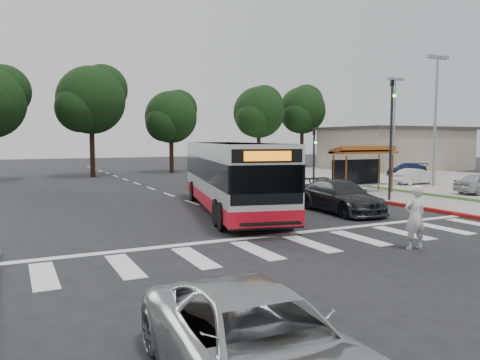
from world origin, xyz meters
TOP-DOWN VIEW (x-y plane):
  - ground at (0.00, 0.00)m, footprint 140.00×140.00m
  - sidewalk_east at (11.00, 8.00)m, footprint 4.00×40.00m
  - curb_east at (9.00, 8.00)m, footprint 0.30×40.00m
  - curb_east_red at (9.00, -2.00)m, footprint 0.32×6.00m
  - parking_lot at (23.00, 10.00)m, footprint 18.00×36.00m
  - commercial_building at (30.00, 22.00)m, footprint 14.00×10.00m
  - building_roof_cap at (30.00, 22.00)m, footprint 14.60×10.60m
  - crosswalk_ladder at (0.00, -5.00)m, footprint 18.00×2.60m
  - bus_shelter at (10.80, 5.10)m, footprint 4.20×1.60m
  - traffic_signal_ne_tall at (9.60, 1.49)m, footprint 0.18×0.37m
  - traffic_signal_ne_short at (9.60, 8.49)m, footprint 0.18×0.37m
  - lot_light_front at (18.00, 6.00)m, footprint 1.90×0.35m
  - lot_light_mid at (24.00, 16.00)m, footprint 1.90×0.35m
  - tree_ne_a at (16.08, 28.06)m, footprint 6.16×5.74m
  - tree_ne_b at (23.08, 30.06)m, footprint 6.16×5.74m
  - tree_north_a at (-1.92, 26.07)m, footprint 6.60×6.15m
  - tree_north_b at (6.07, 28.06)m, footprint 5.72×5.33m
  - transit_bus at (0.64, 2.47)m, footprint 5.52×12.68m
  - pedestrian at (2.43, -7.00)m, footprint 0.79×0.58m
  - dark_sedan at (5.00, -0.16)m, footprint 2.34×5.21m
  - silver_suv_south at (-5.80, -12.12)m, footprint 2.49×4.99m
  - parked_car_1 at (17.92, 7.50)m, footprint 3.50×1.37m
  - parked_car_3 at (23.59, 13.88)m, footprint 3.95×1.81m

SIDE VIEW (x-z plane):
  - ground at x=0.00m, z-range 0.00..0.00m
  - crosswalk_ladder at x=0.00m, z-range 0.00..0.01m
  - parking_lot at x=23.00m, z-range 0.00..0.10m
  - sidewalk_east at x=11.00m, z-range 0.00..0.12m
  - curb_east at x=9.00m, z-range 0.00..0.15m
  - curb_east_red at x=9.00m, z-range 0.00..0.15m
  - parked_car_3 at x=23.59m, z-range 0.10..1.22m
  - parked_car_1 at x=17.92m, z-range 0.10..1.23m
  - silver_suv_south at x=-5.80m, z-range 0.00..1.36m
  - dark_sedan at x=5.00m, z-range 0.00..1.48m
  - pedestrian at x=2.43m, z-range 0.00..1.99m
  - transit_bus at x=0.64m, z-range 0.00..3.20m
  - commercial_building at x=30.00m, z-range 0.00..4.40m
  - bus_shelter at x=10.80m, z-range 0.92..3.78m
  - traffic_signal_ne_short at x=9.60m, z-range 0.48..4.48m
  - traffic_signal_ne_tall at x=9.60m, z-range 0.63..7.13m
  - building_roof_cap at x=30.00m, z-range 4.40..4.70m
  - tree_north_b at x=6.07m, z-range 1.45..9.88m
  - lot_light_front at x=18.00m, z-range 1.40..10.41m
  - lot_light_mid at x=24.00m, z-range 1.40..10.41m
  - tree_ne_a at x=16.08m, z-range 1.74..11.04m
  - tree_ne_b at x=23.08m, z-range 1.91..11.93m
  - tree_north_a at x=-1.92m, z-range 1.84..12.01m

